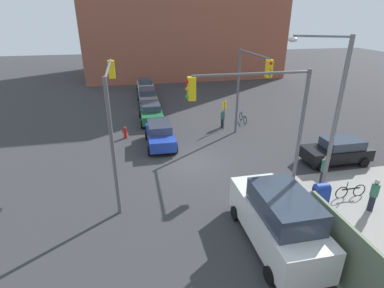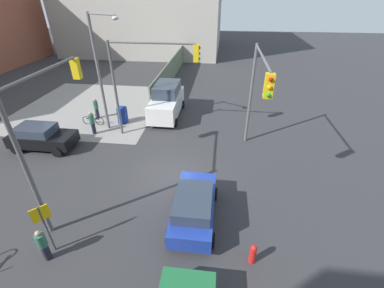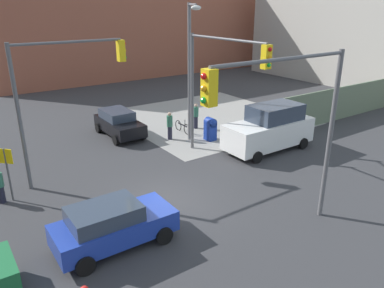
{
  "view_description": "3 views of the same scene",
  "coord_description": "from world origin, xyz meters",
  "views": [
    {
      "loc": [
        16.85,
        -3.53,
        8.78
      ],
      "look_at": [
        1.17,
        -0.26,
        1.79
      ],
      "focal_mm": 28.0,
      "sensor_mm": 36.0,
      "label": 1
    },
    {
      "loc": [
        -11.46,
        -2.62,
        9.19
      ],
      "look_at": [
        -0.14,
        -1.27,
        2.27
      ],
      "focal_mm": 24.0,
      "sensor_mm": 36.0,
      "label": 2
    },
    {
      "loc": [
        -7.14,
        -12.34,
        7.95
      ],
      "look_at": [
        0.9,
        -0.69,
        2.62
      ],
      "focal_mm": 35.0,
      "sensor_mm": 36.0,
      "label": 3
    }
  ],
  "objects": [
    {
      "name": "traffic_signal_se_corner",
      "position": [
        2.18,
        -4.5,
        4.66
      ],
      "size": [
        6.03,
        0.36,
        6.5
      ],
      "color": "#59595B",
      "rests_on": "ground"
    },
    {
      "name": "pedestrian_walking_north",
      "position": [
        -5.8,
        3.8,
        0.8
      ],
      "size": [
        0.36,
        0.36,
        1.56
      ],
      "rotation": [
        0.0,
        0.0,
        1.32
      ],
      "color": "#2D664C",
      "rests_on": "ground"
    },
    {
      "name": "sidewalk_corner",
      "position": [
        9.0,
        9.0,
        0.01
      ],
      "size": [
        12.0,
        12.0,
        0.01
      ],
      "primitive_type": "cube",
      "color": "gray",
      "rests_on": "ground"
    },
    {
      "name": "traffic_signal_ne_corner",
      "position": [
        4.5,
        2.26,
        4.65
      ],
      "size": [
        0.36,
        5.83,
        6.5
      ],
      "color": "#59595B",
      "rests_on": "ground"
    },
    {
      "name": "ground_plane",
      "position": [
        0.0,
        0.0,
        0.0
      ],
      "size": [
        120.0,
        120.0,
        0.0
      ],
      "primitive_type": "plane",
      "color": "#333335"
    },
    {
      "name": "mailbox_blue",
      "position": [
        6.2,
        5.0,
        0.76
      ],
      "size": [
        0.56,
        0.64,
        1.43
      ],
      "color": "navy",
      "rests_on": "ground"
    },
    {
      "name": "bicycle_leaning_on_fence",
      "position": [
        5.6,
        7.2,
        0.35
      ],
      "size": [
        0.05,
        1.75,
        0.97
      ],
      "color": "black",
      "rests_on": "ground"
    },
    {
      "name": "fire_hydrant",
      "position": [
        -5.0,
        -4.2,
        0.49
      ],
      "size": [
        0.26,
        0.26,
        0.94
      ],
      "color": "red",
      "rests_on": "ground"
    },
    {
      "name": "hatchback_black",
      "position": [
        1.93,
        8.98,
        0.84
      ],
      "size": [
        2.02,
        4.15,
        1.62
      ],
      "color": "black",
      "rests_on": "ground"
    },
    {
      "name": "warning_sign_two_way",
      "position": [
        -5.4,
        3.77,
        1.64
      ],
      "size": [
        0.48,
        0.48,
        2.4
      ],
      "color": "#4C4C4C",
      "rests_on": "ground"
    },
    {
      "name": "van_white_delivery",
      "position": [
        8.03,
        1.8,
        1.28
      ],
      "size": [
        5.4,
        2.32,
        2.62
      ],
      "color": "white",
      "rests_on": "ground"
    },
    {
      "name": "pedestrian_waiting",
      "position": [
        4.2,
        6.5,
        0.92
      ],
      "size": [
        0.36,
        0.36,
        1.75
      ],
      "rotation": [
        0.0,
        0.0,
        5.68
      ],
      "color": "#2D664C",
      "rests_on": "ground"
    },
    {
      "name": "hatchback_blue",
      "position": [
        -3.12,
        -1.71,
        0.84
      ],
      "size": [
        4.17,
        2.02,
        1.62
      ],
      "color": "#1E389E",
      "rests_on": "ground"
    },
    {
      "name": "street_lamp_corner",
      "position": [
        5.04,
        5.47,
        4.7
      ],
      "size": [
        1.44,
        2.43,
        8.0
      ],
      "color": "slate",
      "rests_on": "ground"
    },
    {
      "name": "traffic_signal_nw_corner",
      "position": [
        -2.51,
        4.5,
        4.62
      ],
      "size": [
        5.25,
        0.36,
        6.5
      ],
      "color": "#59595B",
      "rests_on": "ground"
    },
    {
      "name": "pedestrian_crossing",
      "position": [
        6.8,
        7.4,
        0.89
      ],
      "size": [
        0.36,
        0.36,
        1.71
      ],
      "rotation": [
        0.0,
        0.0,
        2.37
      ],
      "color": "#2D664C",
      "rests_on": "ground"
    },
    {
      "name": "construction_fence",
      "position": [
        17.66,
        3.2,
        1.2
      ],
      "size": [
        19.32,
        0.12,
        2.4
      ],
      "primitive_type": "cube",
      "color": "#607056",
      "rests_on": "ground"
    }
  ]
}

